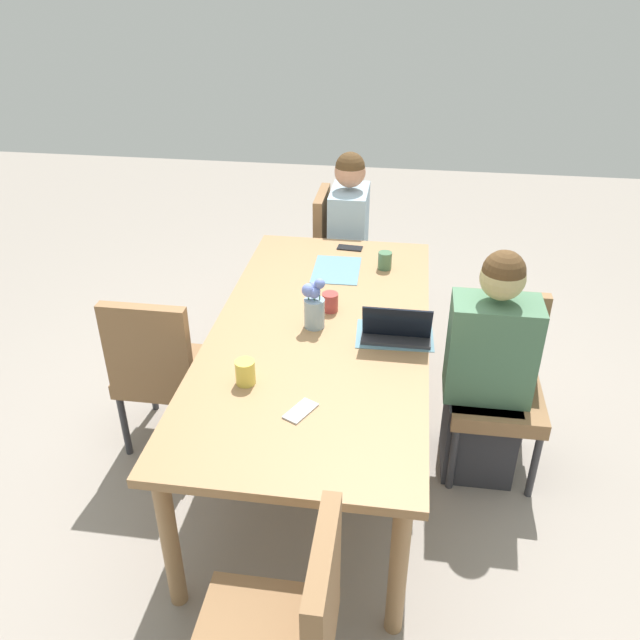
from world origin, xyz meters
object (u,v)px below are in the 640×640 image
(chair_far_left_mid, at_px, (497,377))
(phone_silver, at_px, (301,411))
(chair_head_left_left_near, at_px, (338,249))
(flower_vase, at_px, (314,305))
(dining_table, at_px, (320,341))
(coffee_mug_near_left, at_px, (330,302))
(laptop_far_left_mid, at_px, (396,330))
(coffee_mug_centre_left, at_px, (385,261))
(chair_near_right_near, at_px, (160,365))
(chair_head_right_left_far, at_px, (285,632))
(person_head_left_left_near, at_px, (348,250))
(person_far_left_mid, at_px, (486,380))
(phone_black, at_px, (350,248))
(coffee_mug_near_right, at_px, (245,372))

(chair_far_left_mid, distance_m, phone_silver, 1.12)
(chair_head_left_left_near, bearing_deg, flower_vase, 1.99)
(dining_table, relative_size, coffee_mug_near_left, 22.98)
(laptop_far_left_mid, distance_m, phone_silver, 0.70)
(chair_far_left_mid, xyz_separation_m, coffee_mug_centre_left, (-0.65, -0.60, 0.28))
(chair_head_left_left_near, height_order, coffee_mug_near_left, chair_head_left_left_near)
(chair_near_right_near, height_order, coffee_mug_centre_left, chair_near_right_near)
(chair_head_left_left_near, distance_m, chair_far_left_mid, 1.68)
(chair_head_right_left_far, bearing_deg, coffee_mug_centre_left, 175.43)
(chair_head_left_left_near, bearing_deg, chair_far_left_mid, 34.28)
(chair_near_right_near, height_order, flower_vase, flower_vase)
(person_head_left_left_near, height_order, chair_far_left_mid, person_head_left_left_near)
(person_far_left_mid, height_order, chair_head_right_left_far, person_far_left_mid)
(chair_head_right_left_far, bearing_deg, chair_near_right_near, -146.09)
(flower_vase, bearing_deg, phone_black, 175.32)
(person_far_left_mid, bearing_deg, phone_black, -142.08)
(chair_head_left_left_near, xyz_separation_m, person_head_left_left_near, (0.06, 0.07, 0.03))
(person_head_left_left_near, bearing_deg, chair_head_left_left_near, -128.76)
(coffee_mug_centre_left, xyz_separation_m, phone_silver, (1.35, -0.25, -0.05))
(chair_head_right_left_far, height_order, phone_black, chair_head_right_left_far)
(chair_head_left_left_near, distance_m, flower_vase, 1.47)
(chair_head_left_left_near, bearing_deg, dining_table, 3.24)
(person_far_left_mid, relative_size, coffee_mug_near_right, 11.17)
(coffee_mug_near_left, distance_m, coffee_mug_centre_left, 0.58)
(phone_black, bearing_deg, coffee_mug_near_left, -86.72)
(person_far_left_mid, distance_m, flower_vase, 0.90)
(laptop_far_left_mid, relative_size, coffee_mug_near_left, 3.38)
(person_head_left_left_near, height_order, person_far_left_mid, same)
(chair_head_left_left_near, height_order, chair_far_left_mid, same)
(person_head_left_left_near, xyz_separation_m, laptop_far_left_mid, (1.41, 0.37, 0.25))
(dining_table, distance_m, chair_near_right_near, 0.82)
(chair_near_right_near, bearing_deg, person_head_left_left_near, 151.79)
(coffee_mug_near_left, relative_size, phone_silver, 0.63)
(phone_silver, bearing_deg, coffee_mug_near_left, 26.72)
(coffee_mug_near_right, height_order, phone_silver, coffee_mug_near_right)
(chair_head_right_left_far, xyz_separation_m, phone_black, (-2.37, -0.05, 0.23))
(person_far_left_mid, bearing_deg, chair_head_right_left_far, -26.88)
(laptop_far_left_mid, relative_size, coffee_mug_centre_left, 3.22)
(chair_head_left_left_near, xyz_separation_m, phone_silver, (2.08, 0.10, 0.23))
(person_head_left_left_near, height_order, chair_near_right_near, person_head_left_left_near)
(person_far_left_mid, bearing_deg, chair_far_left_mid, 141.24)
(person_head_left_left_near, distance_m, laptop_far_left_mid, 1.48)
(person_head_left_left_near, xyz_separation_m, flower_vase, (1.36, -0.03, 0.32))
(dining_table, relative_size, laptop_far_left_mid, 6.80)
(dining_table, xyz_separation_m, coffee_mug_near_left, (-0.19, 0.02, 0.11))
(person_far_left_mid, relative_size, laptop_far_left_mid, 3.73)
(coffee_mug_near_right, relative_size, phone_silver, 0.71)
(flower_vase, xyz_separation_m, coffee_mug_centre_left, (-0.69, 0.30, -0.07))
(chair_near_right_near, bearing_deg, dining_table, 96.15)
(chair_far_left_mid, bearing_deg, chair_head_left_left_near, -145.72)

